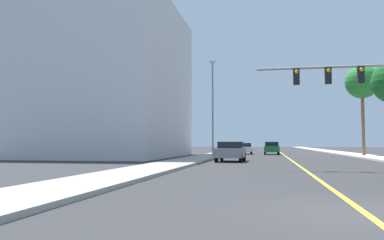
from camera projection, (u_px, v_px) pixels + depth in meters
The scene contains 11 objects.
ground at pixel (283, 154), 48.84m from camera, with size 192.00×192.00×0.00m, color #2D2D30.
sidewalk_left at pixel (222, 153), 50.28m from camera, with size 2.73×168.00×0.15m, color #9E9B93.
sidewalk_right at pixel (348, 154), 47.41m from camera, with size 2.73×168.00×0.15m, color beige.
lane_marking_center at pixel (283, 154), 48.84m from camera, with size 0.16×144.00×0.01m, color yellow.
building_left_near at pixel (107, 82), 40.22m from camera, with size 14.11×18.36×15.16m, color silver.
traffic_signal_mast at pixel (375, 85), 19.77m from camera, with size 9.15×0.36×5.58m.
street_lamp at pixel (213, 104), 36.20m from camera, with size 0.56×0.28×8.83m.
palm_far at pixel (362, 83), 39.94m from camera, with size 3.35×3.35×9.10m.
car_white at pixel (244, 148), 48.78m from camera, with size 1.97×3.93×1.37m.
car_green at pixel (272, 148), 46.98m from camera, with size 1.78×3.92×1.52m.
car_gray at pixel (231, 151), 29.17m from camera, with size 2.05×3.87×1.47m.
Camera 1 is at (-1.87, -8.26, 1.37)m, focal length 36.85 mm.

